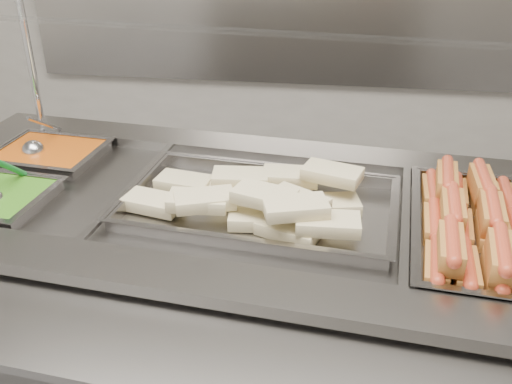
# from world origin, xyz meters

# --- Properties ---
(steam_counter) EXTENTS (1.98, 1.04, 0.91)m
(steam_counter) POSITION_xyz_m (0.05, 0.43, 0.45)
(steam_counter) COLOR slate
(steam_counter) RESTS_ON ground
(tray_rail) EXTENTS (1.84, 0.56, 0.05)m
(tray_rail) POSITION_xyz_m (-0.00, -0.08, 0.86)
(tray_rail) COLOR gray
(tray_rail) RESTS_ON steam_counter
(sneeze_guard) EXTENTS (1.69, 0.47, 0.45)m
(sneeze_guard) POSITION_xyz_m (0.08, 0.66, 1.28)
(sneeze_guard) COLOR silver
(sneeze_guard) RESTS_ON steam_counter
(pan_hotdogs) EXTENTS (0.40, 0.59, 0.10)m
(pan_hotdogs) POSITION_xyz_m (0.68, 0.37, 0.87)
(pan_hotdogs) COLOR gray
(pan_hotdogs) RESTS_ON steam_counter
(pan_wraps) EXTENTS (0.73, 0.48, 0.07)m
(pan_wraps) POSITION_xyz_m (0.11, 0.43, 0.88)
(pan_wraps) COLOR gray
(pan_wraps) RESTS_ON steam_counter
(pan_beans) EXTENTS (0.33, 0.27, 0.10)m
(pan_beans) POSITION_xyz_m (-0.58, 0.65, 0.87)
(pan_beans) COLOR gray
(pan_beans) RESTS_ON steam_counter
(hotdogs_in_buns) EXTENTS (0.34, 0.55, 0.12)m
(hotdogs_in_buns) POSITION_xyz_m (0.66, 0.36, 0.91)
(hotdogs_in_buns) COLOR #9B5720
(hotdogs_in_buns) RESTS_ON pan_hotdogs
(tortilla_wraps) EXTENTS (0.63, 0.34, 0.10)m
(tortilla_wraps) POSITION_xyz_m (0.12, 0.41, 0.92)
(tortilla_wraps) COLOR beige
(tortilla_wraps) RESTS_ON pan_wraps
(ladle) EXTENTS (0.07, 0.20, 0.15)m
(ladle) POSITION_xyz_m (-0.62, 0.64, 0.92)
(ladle) COLOR silver
(ladle) RESTS_ON pan_beans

